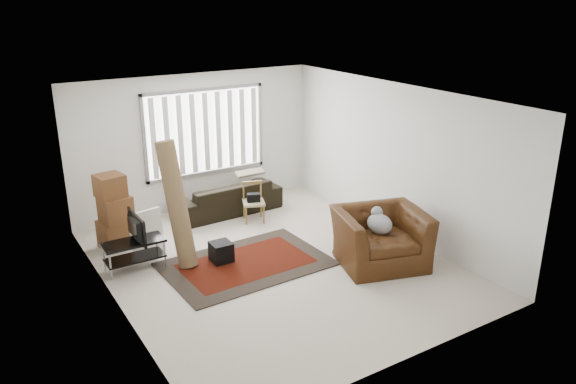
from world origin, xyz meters
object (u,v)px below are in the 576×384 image
(sofa, at_px, (227,192))
(side_chair, at_px, (253,200))
(tv_stand, at_px, (134,249))
(moving_boxes, at_px, (115,214))
(armchair, at_px, (381,234))

(sofa, xyz_separation_m, side_chair, (0.24, -0.67, 0.01))
(tv_stand, relative_size, moving_boxes, 0.74)
(moving_boxes, xyz_separation_m, side_chair, (2.55, -0.21, -0.19))
(moving_boxes, distance_m, side_chair, 2.57)
(tv_stand, bearing_deg, sofa, 31.92)
(sofa, distance_m, side_chair, 0.71)
(moving_boxes, height_order, side_chair, moving_boxes)
(tv_stand, distance_m, armchair, 3.90)
(sofa, bearing_deg, tv_stand, 29.84)
(moving_boxes, relative_size, sofa, 0.61)
(side_chair, bearing_deg, tv_stand, -142.40)
(armchair, bearing_deg, side_chair, 124.65)
(armchair, bearing_deg, tv_stand, 167.88)
(tv_stand, relative_size, armchair, 0.58)
(moving_boxes, bearing_deg, armchair, -40.18)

